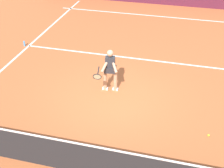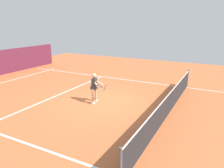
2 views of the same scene
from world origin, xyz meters
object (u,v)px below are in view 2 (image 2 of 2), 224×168
(tennis_ball_far, at_px, (114,77))
(tennis_player, at_px, (95,87))
(tennis_ball_mid, at_px, (145,89))
(tennis_ball_near, at_px, (125,81))

(tennis_ball_far, bearing_deg, tennis_player, 17.28)
(tennis_ball_mid, bearing_deg, tennis_ball_near, -123.12)
(tennis_ball_mid, distance_m, tennis_ball_far, 3.72)
(tennis_ball_near, xyz_separation_m, tennis_ball_mid, (1.29, 1.98, 0.00))
(tennis_player, relative_size, tennis_ball_mid, 23.48)
(tennis_player, relative_size, tennis_ball_far, 23.48)
(tennis_ball_near, xyz_separation_m, tennis_ball_far, (-0.63, -1.21, 0.00))
(tennis_player, relative_size, tennis_ball_near, 23.48)
(tennis_player, bearing_deg, tennis_ball_mid, 154.93)
(tennis_ball_far, bearing_deg, tennis_ball_near, 62.59)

